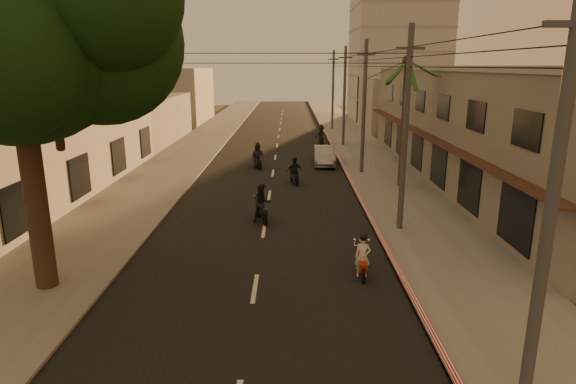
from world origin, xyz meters
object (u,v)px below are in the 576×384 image
(parked_car, at_px, (324,156))
(broadleaf_tree, at_px, (27,25))
(palm_tree, at_px, (407,68))
(scooter_mid_b, at_px, (294,172))
(scooter_far_a, at_px, (258,157))
(scooter_far_b, at_px, (321,135))
(scooter_red, at_px, (363,258))
(scooter_mid_a, at_px, (262,204))

(parked_car, bearing_deg, broadleaf_tree, -114.99)
(palm_tree, bearing_deg, scooter_mid_b, 172.60)
(scooter_far_a, relative_size, parked_car, 0.45)
(scooter_far_a, xyz_separation_m, scooter_far_b, (5.36, 11.24, -0.01))
(scooter_red, height_order, scooter_mid_a, scooter_mid_a)
(palm_tree, distance_m, scooter_red, 15.11)
(palm_tree, relative_size, scooter_red, 4.98)
(broadleaf_tree, xyz_separation_m, scooter_mid_b, (8.10, 14.70, -7.67))
(broadleaf_tree, xyz_separation_m, palm_tree, (14.61, 13.86, -1.33))
(palm_tree, height_order, scooter_mid_a, palm_tree)
(scooter_far_b, height_order, parked_car, scooter_far_b)
(palm_tree, bearing_deg, scooter_red, -108.07)
(broadleaf_tree, bearing_deg, scooter_far_b, 70.63)
(scooter_far_b, bearing_deg, scooter_mid_a, -106.48)
(palm_tree, relative_size, scooter_far_a, 4.23)
(scooter_far_b, bearing_deg, scooter_red, -96.94)
(scooter_mid_a, height_order, scooter_mid_b, scooter_mid_a)
(palm_tree, xyz_separation_m, scooter_mid_b, (-6.52, 0.85, -6.34))
(scooter_red, xyz_separation_m, scooter_mid_a, (-3.91, 6.17, 0.18))
(palm_tree, relative_size, scooter_mid_b, 4.61)
(scooter_red, bearing_deg, scooter_mid_b, 102.31)
(broadleaf_tree, relative_size, palm_tree, 1.48)
(scooter_mid_a, bearing_deg, scooter_far_b, 63.66)
(broadleaf_tree, height_order, scooter_red, broadleaf_tree)
(scooter_mid_a, relative_size, scooter_far_a, 1.00)
(scooter_red, distance_m, scooter_mid_b, 14.02)
(scooter_mid_b, distance_m, parked_car, 6.57)
(scooter_far_a, height_order, scooter_far_b, scooter_far_a)
(scooter_red, bearing_deg, broadleaf_tree, -172.27)
(palm_tree, bearing_deg, scooter_far_a, 148.34)
(palm_tree, relative_size, parked_car, 1.88)
(scooter_far_b, bearing_deg, palm_tree, -83.42)
(scooter_far_a, bearing_deg, parked_car, -2.58)
(broadleaf_tree, relative_size, scooter_mid_b, 6.81)
(scooter_red, distance_m, scooter_mid_a, 7.30)
(scooter_red, distance_m, scooter_far_b, 29.89)
(scooter_red, relative_size, scooter_mid_b, 0.93)
(broadleaf_tree, relative_size, parked_car, 2.78)
(scooter_mid_a, height_order, scooter_far_b, scooter_mid_a)
(palm_tree, xyz_separation_m, scooter_mid_a, (-8.15, -6.82, -6.27))
(scooter_far_a, distance_m, parked_car, 5.15)
(scooter_mid_a, relative_size, scooter_far_b, 1.00)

